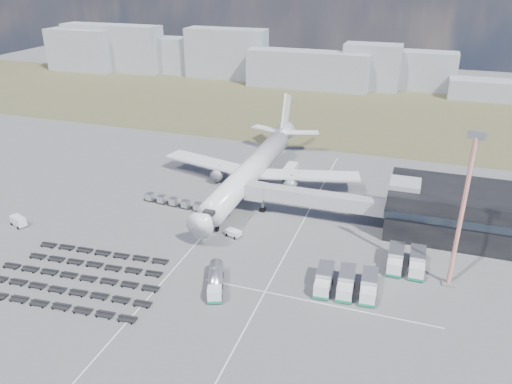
% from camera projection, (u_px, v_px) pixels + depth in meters
% --- Properties ---
extents(ground, '(420.00, 420.00, 0.00)m').
position_uv_depth(ground, '(199.00, 252.00, 96.56)').
color(ground, '#565659').
rests_on(ground, ground).
extents(grass_strip, '(420.00, 90.00, 0.01)m').
position_uv_depth(grass_strip, '(320.00, 109.00, 191.09)').
color(grass_strip, brown).
rests_on(grass_strip, ground).
extents(lane_markings, '(47.12, 110.00, 0.01)m').
position_uv_depth(lane_markings, '(252.00, 253.00, 96.27)').
color(lane_markings, silver).
rests_on(lane_markings, ground).
extents(terminal, '(30.40, 16.40, 11.00)m').
position_uv_depth(terminal, '(463.00, 211.00, 100.94)').
color(terminal, black).
rests_on(terminal, ground).
extents(jet_bridge, '(30.30, 3.80, 7.05)m').
position_uv_depth(jet_bridge, '(305.00, 197.00, 107.33)').
color(jet_bridge, '#939399').
rests_on(jet_bridge, ground).
extents(airliner, '(51.59, 64.53, 17.62)m').
position_uv_depth(airliner, '(254.00, 168.00, 122.17)').
color(airliner, silver).
rests_on(airliner, ground).
extents(skyline, '(281.18, 26.35, 23.04)m').
position_uv_depth(skyline, '(254.00, 60.00, 232.38)').
color(skyline, '#8E929B').
rests_on(skyline, ground).
extents(fuel_tanker, '(5.67, 9.81, 3.09)m').
position_uv_depth(fuel_tanker, '(215.00, 281.00, 85.33)').
color(fuel_tanker, silver).
rests_on(fuel_tanker, ground).
extents(pushback_tug, '(3.48, 2.64, 1.41)m').
position_uv_depth(pushback_tug, '(233.00, 233.00, 101.97)').
color(pushback_tug, silver).
rests_on(pushback_tug, ground).
extents(utility_van, '(4.33, 3.06, 2.14)m').
position_uv_depth(utility_van, '(18.00, 221.00, 105.87)').
color(utility_van, silver).
rests_on(utility_van, ground).
extents(catering_truck, '(2.78, 6.61, 3.02)m').
position_uv_depth(catering_truck, '(290.00, 172.00, 129.61)').
color(catering_truck, silver).
rests_on(catering_truck, ground).
extents(service_trucks_near, '(10.68, 8.36, 3.10)m').
position_uv_depth(service_trucks_near, '(346.00, 283.00, 84.54)').
color(service_trucks_near, silver).
rests_on(service_trucks_near, ground).
extents(service_trucks_far, '(6.64, 7.92, 3.15)m').
position_uv_depth(service_trucks_far, '(406.00, 261.00, 90.72)').
color(service_trucks_far, silver).
rests_on(service_trucks_far, ground).
extents(uld_row, '(22.04, 3.46, 1.70)m').
position_uv_depth(uld_row, '(186.00, 204.00, 113.51)').
color(uld_row, black).
rests_on(uld_row, ground).
extents(baggage_dollies, '(32.44, 20.39, 0.72)m').
position_uv_depth(baggage_dollies, '(78.00, 277.00, 88.32)').
color(baggage_dollies, black).
rests_on(baggage_dollies, ground).
extents(floodlight_mast, '(2.66, 2.15, 27.88)m').
position_uv_depth(floodlight_mast, '(462.00, 213.00, 81.25)').
color(floodlight_mast, red).
rests_on(floodlight_mast, ground).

